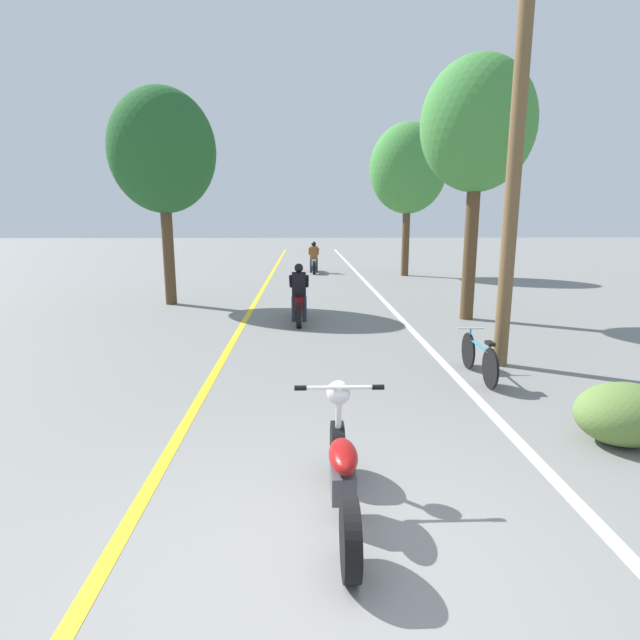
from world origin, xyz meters
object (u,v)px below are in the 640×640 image
Objects in this scene: motorcycle_rider_lead at (299,300)px; motorcycle_rider_far at (314,261)px; roadside_tree_right_far at (408,169)px; bicycle_parked at (479,357)px; utility_pole at (517,135)px; motorcycle_foreground at (342,470)px; roadside_tree_right_near at (478,127)px; roadside_tree_left at (162,152)px.

motorcycle_rider_far is (0.57, 10.99, 0.00)m from motorcycle_rider_lead.
roadside_tree_right_far is 3.16× the size of motorcycle_rider_far.
bicycle_parked is (2.89, -4.51, -0.20)m from motorcycle_rider_lead.
utility_pole is 6.30m from motorcycle_foreground.
roadside_tree_right_near is 1.03× the size of roadside_tree_left.
roadside_tree_left is 5.95m from motorcycle_rider_lead.
bicycle_parked is at bearing -46.81° from roadside_tree_left.
bicycle_parked is at bearing -96.62° from roadside_tree_right_far.
motorcycle_foreground is at bearing -125.13° from utility_pole.
roadside_tree_right_far reaches higher than roadside_tree_right_near.
roadside_tree_right_far is (1.03, 13.53, 0.72)m from utility_pole.
bicycle_parked is at bearing -57.36° from motorcycle_rider_lead.
utility_pole reaches higher than bicycle_parked.
utility_pole is 13.59m from roadside_tree_right_far.
motorcycle_foreground is at bearing -90.38° from motorcycle_rider_far.
utility_pole reaches higher than roadside_tree_right_near.
roadside_tree_right_near is 3.19× the size of motorcycle_foreground.
bicycle_parked is at bearing 56.32° from motorcycle_foreground.
roadside_tree_left is 10.54m from bicycle_parked.
utility_pole is at bearing -41.39° from roadside_tree_left.
utility_pole is at bearing 47.91° from bicycle_parked.
utility_pole is at bearing 54.87° from motorcycle_foreground.
roadside_tree_right_far is 3.93× the size of bicycle_parked.
motorcycle_rider_far reaches higher than motorcycle_rider_lead.
motorcycle_rider_far is 15.67m from bicycle_parked.
motorcycle_foreground is at bearing -86.90° from motorcycle_rider_lead.
motorcycle_rider_lead is 11.00m from motorcycle_rider_far.
motorcycle_rider_far is (-2.94, 14.81, -3.25)m from utility_pole.
motorcycle_foreground is 4.41m from bicycle_parked.
roadside_tree_right_near reaches higher than roadside_tree_left.
roadside_tree_left is 10.17m from motorcycle_rider_far.
motorcycle_rider_lead is at bearing 132.52° from utility_pole.
roadside_tree_right_near reaches higher than motorcycle_rider_lead.
motorcycle_rider_lead is (3.80, -2.61, -3.76)m from roadside_tree_left.
motorcycle_rider_lead reaches higher than motorcycle_foreground.
bicycle_parked is (-1.65, -14.21, -4.17)m from roadside_tree_right_far.
roadside_tree_right_far reaches higher than bicycle_parked.
roadside_tree_right_far is at bearing 85.65° from utility_pole.
roadside_tree_right_near is 0.97× the size of roadside_tree_right_far.
motorcycle_foreground is 0.93× the size of motorcycle_rider_lead.
roadside_tree_right_far is 11.42m from motorcycle_rider_lead.
motorcycle_rider_far is at bearing 87.02° from motorcycle_rider_lead.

